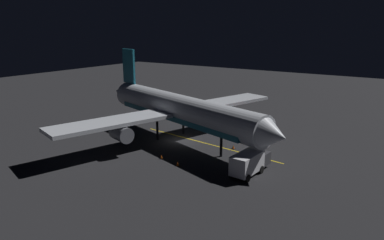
{
  "coord_description": "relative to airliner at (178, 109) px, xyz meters",
  "views": [
    {
      "loc": [
        41.48,
        29.86,
        16.55
      ],
      "look_at": [
        0.0,
        2.0,
        3.5
      ],
      "focal_mm": 33.53,
      "sensor_mm": 36.0,
      "label": 1
    }
  ],
  "objects": [
    {
      "name": "baggage_truck",
      "position": [
        5.88,
        14.41,
        -3.36
      ],
      "size": [
        6.5,
        2.6,
        2.63
      ],
      "color": "silver",
      "rests_on": "ground_plane"
    },
    {
      "name": "airliner",
      "position": [
        0.0,
        0.0,
        0.0
      ],
      "size": [
        37.51,
        38.09,
        12.85
      ],
      "color": "silver",
      "rests_on": "ground_plane"
    },
    {
      "name": "catering_truck",
      "position": [
        -8.31,
        4.27,
        -3.41
      ],
      "size": [
        4.5,
        6.51,
        2.53
      ],
      "color": "maroon",
      "rests_on": "ground_plane"
    },
    {
      "name": "traffic_cone_near_right",
      "position": [
        8.55,
        6.1,
        -4.46
      ],
      "size": [
        0.5,
        0.5,
        0.55
      ],
      "color": "#EA590F",
      "rests_on": "ground_plane"
    },
    {
      "name": "traffic_cone_under_wing",
      "position": [
        7.73,
        2.92,
        -4.46
      ],
      "size": [
        0.5,
        0.5,
        0.55
      ],
      "color": "#EA590F",
      "rests_on": "ground_plane"
    },
    {
      "name": "apron_guide_stripe",
      "position": [
        -0.83,
        4.6,
        -4.7
      ],
      "size": [
        3.13,
        24.21,
        0.01
      ],
      "primitive_type": "cube",
      "rotation": [
        0.0,
        0.0,
        -0.12
      ],
      "color": "gold",
      "rests_on": "ground_plane"
    },
    {
      "name": "traffic_cone_near_left",
      "position": [
        -0.91,
        8.81,
        -4.46
      ],
      "size": [
        0.5,
        0.5,
        0.55
      ],
      "color": "#EA590F",
      "rests_on": "ground_plane"
    },
    {
      "name": "ground_plane",
      "position": [
        0.18,
        0.6,
        -4.81
      ],
      "size": [
        180.0,
        180.0,
        0.2
      ],
      "primitive_type": "cube",
      "color": "#232326"
    },
    {
      "name": "ground_crew_worker",
      "position": [
        0.76,
        12.56,
        -3.82
      ],
      "size": [
        0.4,
        0.4,
        1.74
      ],
      "color": "black",
      "rests_on": "ground_plane"
    }
  ]
}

